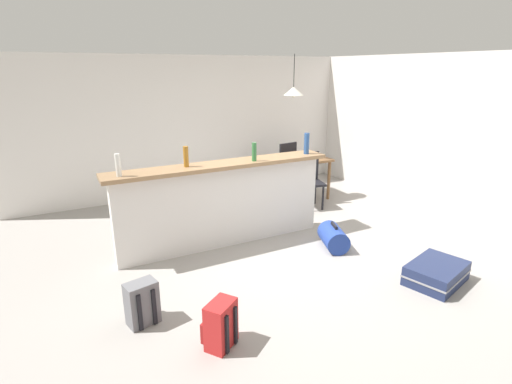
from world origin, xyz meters
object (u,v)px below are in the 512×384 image
at_px(bottle_amber, 186,157).
at_px(dining_chair_near_partition, 309,177).
at_px(pendant_lamp, 294,91).
at_px(backpack_red, 220,325).
at_px(dining_chair_far_side, 284,163).
at_px(bottle_white, 118,165).
at_px(suitcase_flat_navy, 436,273).
at_px(bottle_blue, 307,143).
at_px(duffel_bag_blue, 333,237).
at_px(bottle_green, 254,152).
at_px(dining_table, 296,163).
at_px(backpack_grey, 142,303).

xyz_separation_m(bottle_amber, dining_chair_near_partition, (2.35, 0.72, -0.74)).
bearing_deg(pendant_lamp, backpack_red, -130.61).
relative_size(bottle_amber, dining_chair_far_side, 0.27).
distance_m(dining_chair_far_side, pendant_lamp, 1.48).
height_order(bottle_white, suitcase_flat_navy, bottle_white).
bearing_deg(suitcase_flat_navy, dining_chair_far_side, 84.90).
bearing_deg(bottle_blue, dining_chair_near_partition, 51.32).
xyz_separation_m(pendant_lamp, duffel_bag_blue, (-0.66, -2.08, -1.75)).
relative_size(bottle_amber, bottle_green, 1.06).
relative_size(bottle_green, dining_table, 0.22).
distance_m(pendant_lamp, suitcase_flat_navy, 3.76).
relative_size(bottle_green, backpack_red, 0.57).
bearing_deg(bottle_green, backpack_red, -124.93).
distance_m(bottle_amber, backpack_grey, 1.86).
height_order(bottle_blue, dining_table, bottle_blue).
height_order(bottle_blue, dining_chair_near_partition, bottle_blue).
height_order(bottle_blue, duffel_bag_blue, bottle_blue).
bearing_deg(bottle_green, pendant_lamp, 43.28).
height_order(dining_chair_near_partition, duffel_bag_blue, dining_chair_near_partition).
distance_m(suitcase_flat_navy, backpack_red, 2.53).
bearing_deg(duffel_bag_blue, dining_chair_near_partition, 66.63).
relative_size(bottle_amber, dining_table, 0.23).
relative_size(suitcase_flat_navy, duffel_bag_blue, 1.60).
distance_m(bottle_blue, dining_chair_near_partition, 1.24).
height_order(bottle_green, duffel_bag_blue, bottle_green).
height_order(bottle_green, bottle_blue, bottle_blue).
bearing_deg(bottle_amber, dining_table, 26.72).
bearing_deg(bottle_amber, dining_chair_near_partition, 17.06).
distance_m(bottle_green, backpack_grey, 2.35).
bearing_deg(dining_chair_near_partition, bottle_white, -165.63).
bearing_deg(bottle_white, backpack_red, -76.29).
distance_m(dining_table, backpack_red, 4.17).
xyz_separation_m(bottle_green, backpack_grey, (-1.77, -1.15, -1.04)).
relative_size(bottle_white, duffel_bag_blue, 0.46).
relative_size(backpack_grey, backpack_red, 1.00).
height_order(dining_table, backpack_red, dining_table).
bearing_deg(bottle_blue, pendant_lamp, 65.13).
xyz_separation_m(bottle_white, dining_table, (3.20, 1.29, -0.61)).
xyz_separation_m(dining_chair_near_partition, pendant_lamp, (-0.00, 0.56, 1.39)).
bearing_deg(bottle_amber, dining_chair_far_side, 35.24).
bearing_deg(bottle_white, backpack_grey, -93.98).
height_order(dining_chair_near_partition, pendant_lamp, pendant_lamp).
height_order(dining_table, dining_chair_near_partition, dining_chair_near_partition).
height_order(bottle_green, pendant_lamp, pendant_lamp).
bearing_deg(bottle_amber, backpack_red, -100.97).
xyz_separation_m(dining_table, dining_chair_near_partition, (-0.05, -0.49, -0.13)).
bearing_deg(backpack_grey, bottle_white, 86.02).
bearing_deg(bottle_green, suitcase_flat_navy, -56.24).
bearing_deg(pendant_lamp, bottle_white, -156.60).
xyz_separation_m(dining_chair_near_partition, duffel_bag_blue, (-0.66, -1.53, -0.36)).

